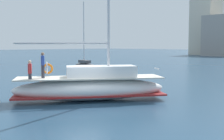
{
  "coord_description": "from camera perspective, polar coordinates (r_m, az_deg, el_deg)",
  "views": [
    {
      "loc": [
        13.28,
        -11.15,
        3.48
      ],
      "look_at": [
        -0.47,
        2.88,
        1.8
      ],
      "focal_mm": 46.6,
      "sensor_mm": 36.0,
      "label": 1
    }
  ],
  "objects": [
    {
      "name": "mooring_buoy",
      "position": [
        24.93,
        -13.35,
        -2.74
      ],
      "size": [
        0.76,
        0.76,
        0.98
      ],
      "color": "#EA4C19",
      "rests_on": "ground"
    },
    {
      "name": "main_sailboat",
      "position": [
        18.46,
        -4.13,
        -3.16
      ],
      "size": [
        7.52,
        9.21,
        11.71
      ],
      "color": "white",
      "rests_on": "ground"
    },
    {
      "name": "ground_plane",
      "position": [
        17.69,
        -5.48,
        -6.48
      ],
      "size": [
        400.0,
        400.0,
        0.0
      ],
      "primitive_type": "plane",
      "color": "navy"
    },
    {
      "name": "moored_sloop_far",
      "position": [
        42.18,
        -5.24,
        1.0
      ],
      "size": [
        5.78,
        2.3,
        9.71
      ],
      "color": "#4C4C51",
      "rests_on": "ground"
    }
  ]
}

